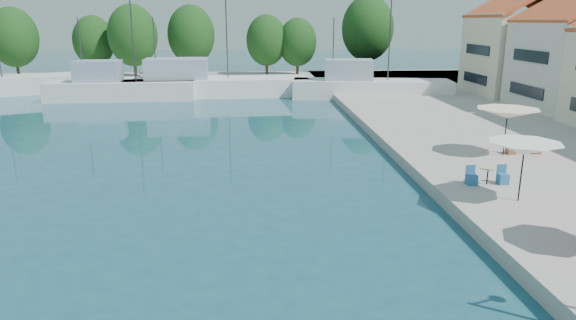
{
  "coord_description": "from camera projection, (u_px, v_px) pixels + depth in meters",
  "views": [
    {
      "loc": [
        -1.73,
        2.55,
        7.52
      ],
      "look_at": [
        -0.14,
        26.0,
        1.09
      ],
      "focal_mm": 32.0,
      "sensor_mm": 36.0,
      "label": 1
    }
  ],
  "objects": [
    {
      "name": "tree_04",
      "position": [
        133.0,
        35.0,
        62.62
      ],
      "size": [
        5.99,
        5.99,
        8.87
      ],
      "color": "#3F2B19",
      "rests_on": "quay_far"
    },
    {
      "name": "tree_06",
      "position": [
        267.0,
        40.0,
        65.52
      ],
      "size": [
        5.17,
        5.17,
        7.66
      ],
      "color": "#3F2B19",
      "rests_on": "quay_far"
    },
    {
      "name": "trawler_04",
      "position": [
        367.0,
        87.0,
        50.93
      ],
      "size": [
        15.89,
        6.15,
        10.2
      ],
      "rotation": [
        0.0,
        0.0,
        -0.14
      ],
      "color": "silver",
      "rests_on": "ground"
    },
    {
      "name": "umbrella_cream",
      "position": [
        508.0,
        113.0,
        26.58
      ],
      "size": [
        3.23,
        3.23,
        2.5
      ],
      "color": "black",
      "rests_on": "quay_right"
    },
    {
      "name": "quay_far",
      "position": [
        202.0,
        80.0,
        63.52
      ],
      "size": [
        90.0,
        16.0,
        0.6
      ],
      "primitive_type": "cube",
      "color": "#AAA599",
      "rests_on": "ground"
    },
    {
      "name": "trawler_02",
      "position": [
        118.0,
        89.0,
        49.74
      ],
      "size": [
        14.12,
        4.16,
        10.2
      ],
      "rotation": [
        0.0,
        0.0,
        0.04
      ],
      "color": "silver",
      "rests_on": "ground"
    },
    {
      "name": "tree_02",
      "position": [
        14.0,
        37.0,
        61.97
      ],
      "size": [
        5.74,
        5.74,
        8.5
      ],
      "color": "#3F2B19",
      "rests_on": "quay_far"
    },
    {
      "name": "umbrella_white",
      "position": [
        524.0,
        148.0,
        19.77
      ],
      "size": [
        2.82,
        2.82,
        2.39
      ],
      "color": "black",
      "rests_on": "quay_right"
    },
    {
      "name": "tree_05",
      "position": [
        191.0,
        35.0,
        65.59
      ],
      "size": [
        5.99,
        5.99,
        8.86
      ],
      "color": "#3F2B19",
      "rests_on": "quay_far"
    },
    {
      "name": "hill_west",
      "position": [
        155.0,
        18.0,
        149.56
      ],
      "size": [
        180.0,
        40.0,
        16.0
      ],
      "primitive_type": "cube",
      "color": "#919E93",
      "rests_on": "ground"
    },
    {
      "name": "hill_east",
      "position": [
        375.0,
        25.0,
        173.91
      ],
      "size": [
        140.0,
        40.0,
        12.0
      ],
      "primitive_type": "cube",
      "color": "#919E93",
      "rests_on": "ground"
    },
    {
      "name": "tree_03",
      "position": [
        94.0,
        41.0,
        64.95
      ],
      "size": [
        5.09,
        5.09,
        7.54
      ],
      "color": "#3F2B19",
      "rests_on": "quay_far"
    },
    {
      "name": "cafe_table_03",
      "position": [
        523.0,
        149.0,
        27.38
      ],
      "size": [
        1.82,
        0.7,
        0.76
      ],
      "color": "black",
      "rests_on": "quay_right"
    },
    {
      "name": "building_06",
      "position": [
        523.0,
        42.0,
        48.85
      ],
      "size": [
        9.0,
        8.8,
        10.2
      ],
      "color": "beige",
      "rests_on": "quay_right"
    },
    {
      "name": "cafe_table_02",
      "position": [
        487.0,
        178.0,
        22.28
      ],
      "size": [
        1.82,
        0.7,
        0.76
      ],
      "color": "black",
      "rests_on": "quay_right"
    },
    {
      "name": "tree_07",
      "position": [
        298.0,
        42.0,
        65.65
      ],
      "size": [
        4.9,
        4.9,
        7.25
      ],
      "color": "#3F2B19",
      "rests_on": "quay_far"
    },
    {
      "name": "trawler_03",
      "position": [
        203.0,
        85.0,
        52.47
      ],
      "size": [
        20.7,
        6.46,
        10.2
      ],
      "rotation": [
        0.0,
        0.0,
        0.06
      ],
      "color": "white",
      "rests_on": "ground"
    },
    {
      "name": "tree_08",
      "position": [
        368.0,
        28.0,
        67.94
      ],
      "size": [
        6.87,
        6.87,
        10.16
      ],
      "color": "#3F2B19",
      "rests_on": "quay_far"
    }
  ]
}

